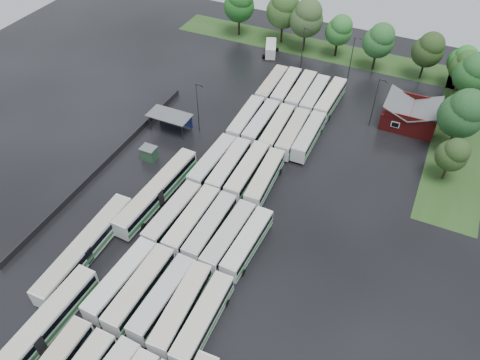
% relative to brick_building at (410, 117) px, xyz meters
% --- Properties ---
extents(ground, '(160.00, 160.00, 0.00)m').
position_rel_brick_building_xyz_m(ground, '(-24.00, -42.77, -1.87)').
color(ground, black).
rests_on(ground, ground).
extents(brick_building, '(10.07, 8.60, 5.39)m').
position_rel_brick_building_xyz_m(brick_building, '(0.00, 0.00, 0.00)').
color(brick_building, maroon).
rests_on(brick_building, ground).
extents(wash_shed, '(8.20, 4.20, 3.58)m').
position_rel_brick_building_xyz_m(wash_shed, '(-41.20, -20.74, 1.12)').
color(wash_shed, '#2D2D30').
rests_on(wash_shed, ground).
extents(utility_hut, '(2.70, 2.20, 2.62)m').
position_rel_brick_building_xyz_m(utility_hut, '(-40.20, -30.17, -0.55)').
color(utility_hut, '#24462B').
rests_on(utility_hut, ground).
extents(grass_strip_north, '(80.00, 10.00, 0.01)m').
position_rel_brick_building_xyz_m(grass_strip_north, '(-22.00, 22.03, -1.86)').
color(grass_strip_north, '#213F16').
rests_on(grass_strip_north, ground).
extents(grass_strip_east, '(10.00, 50.00, 0.01)m').
position_rel_brick_building_xyz_m(grass_strip_east, '(10.00, 0.03, -1.86)').
color(grass_strip_east, '#213F16').
rests_on(grass_strip_east, ground).
extents(west_fence, '(0.10, 50.00, 1.20)m').
position_rel_brick_building_xyz_m(west_fence, '(-46.20, -34.77, -1.27)').
color(west_fence, '#2D2D30').
rests_on(west_fence, ground).
extents(bus_r1c0, '(3.38, 13.04, 3.60)m').
position_rel_brick_building_xyz_m(bus_r1c0, '(-28.47, -54.83, 0.11)').
color(bus_r1c0, silver).
rests_on(bus_r1c0, ground).
extents(bus_r1c1, '(2.92, 13.16, 3.66)m').
position_rel_brick_building_xyz_m(bus_r1c1, '(-25.35, -54.96, 0.14)').
color(bus_r1c1, silver).
rests_on(bus_r1c1, ground).
extents(bus_r1c2, '(2.94, 12.63, 3.50)m').
position_rel_brick_building_xyz_m(bus_r1c2, '(-21.95, -54.84, 0.06)').
color(bus_r1c2, silver).
rests_on(bus_r1c2, ground).
extents(bus_r1c3, '(3.41, 13.10, 3.61)m').
position_rel_brick_building_xyz_m(bus_r1c3, '(-18.90, -55.16, 0.12)').
color(bus_r1c3, silver).
rests_on(bus_r1c3, ground).
extents(bus_r1c4, '(2.99, 12.89, 3.57)m').
position_rel_brick_building_xyz_m(bus_r1c4, '(-15.65, -55.38, 0.10)').
color(bus_r1c4, silver).
rests_on(bus_r1c4, ground).
extents(bus_r2c0, '(3.21, 12.84, 3.55)m').
position_rel_brick_building_xyz_m(bus_r2c0, '(-28.33, -41.61, 0.08)').
color(bus_r2c0, silver).
rests_on(bus_r2c0, ground).
extents(bus_r2c1, '(2.87, 13.09, 3.64)m').
position_rel_brick_building_xyz_m(bus_r2c1, '(-25.00, -41.47, 0.14)').
color(bus_r2c1, silver).
rests_on(bus_r2c1, ground).
extents(bus_r2c2, '(2.76, 12.79, 3.56)m').
position_rel_brick_building_xyz_m(bus_r2c2, '(-21.90, -41.46, 0.09)').
color(bus_r2c2, silver).
rests_on(bus_r2c2, ground).
extents(bus_r2c3, '(3.15, 12.87, 3.56)m').
position_rel_brick_building_xyz_m(bus_r2c3, '(-18.64, -41.91, 0.09)').
color(bus_r2c3, silver).
rests_on(bus_r2c3, ground).
extents(bus_r2c4, '(3.05, 12.52, 3.46)m').
position_rel_brick_building_xyz_m(bus_r2c4, '(-15.68, -41.81, 0.04)').
color(bus_r2c4, silver).
rests_on(bus_r2c4, ground).
extents(bus_r3c0, '(3.12, 12.94, 3.58)m').
position_rel_brick_building_xyz_m(bus_r3c0, '(-28.44, -28.15, 0.10)').
color(bus_r3c0, silver).
rests_on(bus_r3c0, ground).
extents(bus_r3c1, '(3.00, 12.92, 3.58)m').
position_rel_brick_building_xyz_m(bus_r3c1, '(-25.34, -28.04, 0.10)').
color(bus_r3c1, silver).
rests_on(bus_r3c1, ground).
extents(bus_r3c2, '(2.97, 13.15, 3.65)m').
position_rel_brick_building_xyz_m(bus_r3c2, '(-21.98, -27.83, 0.14)').
color(bus_r3c2, silver).
rests_on(bus_r3c2, ground).
extents(bus_r3c3, '(3.29, 12.90, 3.56)m').
position_rel_brick_building_xyz_m(bus_r3c3, '(-18.66, -28.14, 0.09)').
color(bus_r3c3, silver).
rests_on(bus_r3c3, ground).
extents(bus_r4c0, '(3.09, 12.82, 3.55)m').
position_rel_brick_building_xyz_m(bus_r4c0, '(-28.37, -14.36, 0.09)').
color(bus_r4c0, silver).
rests_on(bus_r4c0, ground).
extents(bus_r4c1, '(2.85, 12.81, 3.56)m').
position_rel_brick_building_xyz_m(bus_r4c1, '(-25.21, -14.30, 0.09)').
color(bus_r4c1, silver).
rests_on(bus_r4c1, ground).
extents(bus_r4c2, '(3.23, 12.99, 3.59)m').
position_rel_brick_building_xyz_m(bus_r4c2, '(-21.85, -14.67, 0.11)').
color(bus_r4c2, silver).
rests_on(bus_r4c2, ground).
extents(bus_r4c3, '(3.10, 12.91, 3.57)m').
position_rel_brick_building_xyz_m(bus_r4c3, '(-18.69, -14.70, 0.10)').
color(bus_r4c3, silver).
rests_on(bus_r4c3, ground).
extents(bus_r4c4, '(2.80, 12.65, 3.52)m').
position_rel_brick_building_xyz_m(bus_r4c4, '(-15.76, -14.17, 0.07)').
color(bus_r4c4, silver).
rests_on(bus_r4c4, ground).
extents(bus_r5c0, '(2.95, 12.70, 3.52)m').
position_rel_brick_building_xyz_m(bus_r5c0, '(-28.42, -0.98, 0.07)').
color(bus_r5c0, silver).
rests_on(bus_r5c0, ground).
extents(bus_r5c1, '(3.23, 12.87, 3.55)m').
position_rel_brick_building_xyz_m(bus_r5c1, '(-25.33, -0.68, 0.09)').
color(bus_r5c1, silver).
rests_on(bus_r5c1, ground).
extents(bus_r5c2, '(3.06, 13.09, 3.63)m').
position_rel_brick_building_xyz_m(bus_r5c2, '(-22.02, -0.74, 0.13)').
color(bus_r5c2, silver).
rests_on(bus_r5c2, ground).
extents(bus_r5c3, '(2.85, 12.75, 3.54)m').
position_rel_brick_building_xyz_m(bus_r5c3, '(-18.98, -1.04, 0.08)').
color(bus_r5c3, silver).
rests_on(bus_r5c3, ground).
extents(bus_r5c4, '(3.13, 13.08, 3.62)m').
position_rel_brick_building_xyz_m(bus_r5c4, '(-15.72, -0.85, 0.13)').
color(bus_r5c4, silver).
rests_on(bus_r5c4, ground).
extents(artic_bus_west_a, '(3.27, 19.69, 3.64)m').
position_rel_brick_building_xyz_m(artic_bus_west_a, '(-33.10, -65.78, 0.15)').
color(artic_bus_west_a, silver).
rests_on(artic_bus_west_a, ground).
extents(artic_bus_west_b, '(3.64, 19.62, 3.62)m').
position_rel_brick_building_xyz_m(artic_bus_west_b, '(-33.20, -38.30, 0.14)').
color(artic_bus_west_b, silver).
rests_on(artic_bus_west_b, ground).
extents(artic_bus_west_c, '(3.07, 19.73, 3.65)m').
position_rel_brick_building_xyz_m(artic_bus_west_c, '(-36.27, -52.49, 0.16)').
color(artic_bus_west_c, silver).
rests_on(artic_bus_west_c, ground).
extents(minibus, '(4.45, 6.86, 2.81)m').
position_rel_brick_building_xyz_m(minibus, '(-35.07, 14.74, -0.31)').
color(minibus, silver).
rests_on(minibus, ground).
extents(tree_north_0, '(7.57, 7.57, 12.55)m').
position_rel_brick_building_xyz_m(tree_north_0, '(-46.13, 20.82, 6.20)').
color(tree_north_0, black).
rests_on(tree_north_0, ground).
extents(tree_north_1, '(8.02, 8.02, 13.29)m').
position_rel_brick_building_xyz_m(tree_north_1, '(-34.91, 21.66, 6.68)').
color(tree_north_1, black).
rests_on(tree_north_1, ground).
extents(tree_north_2, '(7.80, 7.80, 12.91)m').
position_rel_brick_building_xyz_m(tree_north_2, '(-28.44, 19.88, 6.45)').
color(tree_north_2, '#342013').
rests_on(tree_north_2, ground).
extents(tree_north_3, '(6.24, 6.24, 10.34)m').
position_rel_brick_building_xyz_m(tree_north_3, '(-20.63, 20.49, 4.78)').
color(tree_north_3, black).
rests_on(tree_north_3, ground).
extents(tree_north_4, '(6.84, 6.84, 11.33)m').
position_rel_brick_building_xyz_m(tree_north_4, '(-11.00, 17.94, 5.42)').
color(tree_north_4, black).
rests_on(tree_north_4, ground).
extents(tree_north_5, '(6.68, 6.68, 11.06)m').
position_rel_brick_building_xyz_m(tree_north_5, '(-0.57, 18.57, 5.25)').
color(tree_north_5, black).
rests_on(tree_north_5, ground).
extents(tree_north_6, '(5.84, 5.84, 9.68)m').
position_rel_brick_building_xyz_m(tree_north_6, '(6.61, 18.48, 4.36)').
color(tree_north_6, black).
rests_on(tree_north_6, ground).
extents(tree_east_0, '(5.27, 5.27, 8.73)m').
position_rel_brick_building_xyz_m(tree_east_0, '(8.50, -13.40, 3.74)').
color(tree_east_0, '#352215').
rests_on(tree_east_0, ground).
extents(tree_east_1, '(7.85, 7.85, 13.00)m').
position_rel_brick_building_xyz_m(tree_east_1, '(8.36, -4.92, 6.50)').
color(tree_east_1, black).
rests_on(tree_east_1, ground).
extents(tree_east_2, '(5.15, 5.11, 8.47)m').
position_rel_brick_building_xyz_m(tree_east_2, '(9.38, 2.22, 3.58)').
color(tree_east_2, black).
rests_on(tree_east_2, ground).
extents(tree_east_3, '(7.04, 7.04, 11.66)m').
position_rel_brick_building_xyz_m(tree_east_3, '(8.82, 11.46, 5.64)').
color(tree_east_3, black).
rests_on(tree_east_3, ground).
extents(tree_east_4, '(5.85, 5.85, 9.70)m').
position_rel_brick_building_xyz_m(tree_east_4, '(7.16, 16.41, 4.37)').
color(tree_east_4, '#382B1A').
rests_on(tree_east_4, ground).
extents(lamp_post_ne, '(1.59, 0.31, 10.36)m').
position_rel_brick_building_xyz_m(lamp_post_ne, '(-6.63, -3.41, 4.15)').
color(lamp_post_ne, '#2D2D30').
rests_on(lamp_post_ne, ground).
extents(lamp_post_nw, '(1.61, 0.31, 10.48)m').
position_rel_brick_building_xyz_m(lamp_post_nw, '(-36.00, -18.98, 4.22)').
color(lamp_post_nw, '#2D2D30').
rests_on(lamp_post_nw, ground).
extents(lamp_post_back_w, '(1.53, 0.30, 9.95)m').
position_rel_brick_building_xyz_m(lamp_post_back_w, '(-26.14, 11.43, 3.91)').
color(lamp_post_back_w, '#2D2D30').
rests_on(lamp_post_back_w, ground).
extents(lamp_post_back_e, '(1.60, 0.31, 10.40)m').
position_rel_brick_building_xyz_m(lamp_post_back_e, '(-14.95, 10.87, 4.17)').
color(lamp_post_back_e, '#2D2D30').
rests_on(lamp_post_back_e, ground).
extents(puddle_0, '(5.47, 5.47, 0.01)m').
position_rel_brick_building_xyz_m(puddle_0, '(-23.49, -61.26, -1.86)').
color(puddle_0, black).
rests_on(puddle_0, ground).
extents(puddle_2, '(7.76, 7.76, 0.01)m').
position_rel_brick_building_xyz_m(puddle_2, '(-32.73, -37.99, -1.86)').
color(puddle_2, black).
rests_on(puddle_2, ground).
extents(puddle_3, '(4.88, 4.88, 0.01)m').
position_rel_brick_building_xyz_m(puddle_3, '(-20.50, -41.83, -1.86)').
color(puddle_3, black).
rests_on(puddle_3, ground).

